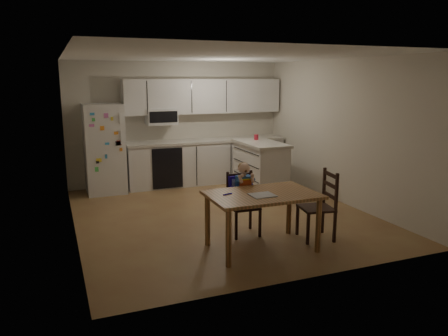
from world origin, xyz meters
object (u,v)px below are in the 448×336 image
refrigerator (104,149)px  red_cup (256,137)px  chair_side (323,200)px  chair_booster (243,191)px  kitchen_island (260,166)px  dining_table (262,201)px

refrigerator → red_cup: size_ratio=16.04×
red_cup → chair_side: bearing=-98.0°
chair_booster → red_cup: bearing=63.1°
kitchen_island → chair_booster: 2.43m
chair_side → kitchen_island: bearing=-178.0°
refrigerator → chair_side: (2.46, -3.65, -0.31)m
chair_side → chair_booster: bearing=-112.0°
chair_booster → chair_side: chair_booster is taller
chair_booster → chair_side: size_ratio=1.09×
red_cup → chair_side: (-0.41, -2.95, -0.48)m
refrigerator → kitchen_island: bearing=-19.9°
kitchen_island → dining_table: (-1.30, -2.67, 0.15)m
refrigerator → kitchen_island: size_ratio=1.30×
red_cup → chair_side: red_cup is taller
dining_table → chair_side: bearing=2.1°
refrigerator → dining_table: (1.51, -3.68, -0.21)m
refrigerator → dining_table: size_ratio=1.23×
kitchen_island → red_cup: (0.06, 0.32, 0.53)m
dining_table → chair_booster: chair_booster is taller
kitchen_island → chair_booster: (-1.30, -2.05, 0.14)m
red_cup → chair_booster: bearing=-119.7°
kitchen_island → dining_table: kitchen_island is taller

